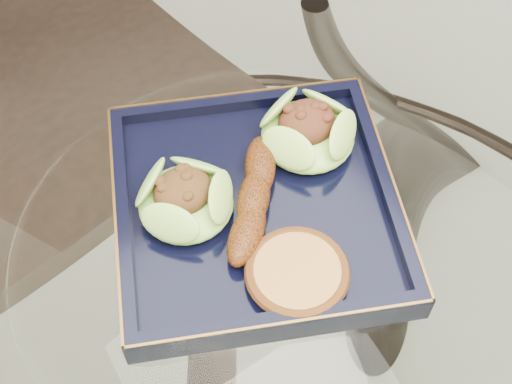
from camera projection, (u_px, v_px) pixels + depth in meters
dining_table at (255, 346)px, 0.80m from camera, size 1.13×1.13×0.77m
dining_chair at (22, 113)px, 1.05m from camera, size 0.48×0.48×1.01m
navy_plate at (256, 210)px, 0.70m from camera, size 0.36×0.36×0.02m
lettuce_wrap_left at (186, 201)px, 0.67m from camera, size 0.11×0.11×0.03m
lettuce_wrap_right at (308, 133)px, 0.72m from camera, size 0.10×0.10×0.03m
roasted_plantain at (254, 199)px, 0.68m from camera, size 0.12×0.13×0.03m
crumb_patty at (297, 274)px, 0.64m from camera, size 0.10×0.10×0.02m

